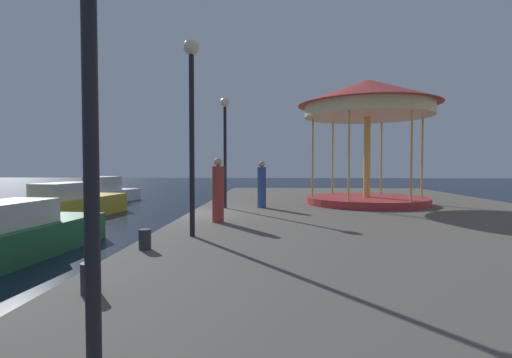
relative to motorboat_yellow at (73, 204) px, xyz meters
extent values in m
plane|color=black|center=(6.41, -4.04, -0.64)|extent=(120.00, 120.00, 0.00)
cube|color=#5B564F|center=(13.10, -4.04, -0.24)|extent=(13.38, 29.14, 0.80)
cube|color=gold|center=(0.02, 0.16, -0.16)|extent=(2.72, 6.19, 0.96)
cube|color=beige|center=(-0.08, -0.68, 0.68)|extent=(1.71, 2.79, 0.72)
cube|color=#4C6070|center=(0.08, 0.63, 0.82)|extent=(1.21, 0.25, 0.32)
cube|color=white|center=(-1.80, 7.52, -0.24)|extent=(2.96, 5.28, 0.79)
cube|color=beige|center=(-1.88, 7.10, 0.61)|extent=(1.83, 2.43, 0.92)
cube|color=#4C6070|center=(-1.67, 8.18, 0.80)|extent=(1.23, 0.33, 0.42)
cube|color=#236638|center=(2.47, -7.06, -0.21)|extent=(2.39, 5.12, 0.86)
cube|color=beige|center=(2.44, -7.60, 0.56)|extent=(1.59, 2.29, 0.66)
cube|color=#4C6070|center=(2.51, -6.51, 0.69)|extent=(1.24, 0.18, 0.30)
cylinder|color=#B23333|center=(13.36, -0.75, 0.31)|extent=(5.12, 5.12, 0.30)
cylinder|color=gold|center=(13.36, -0.75, 2.16)|extent=(0.28, 0.28, 3.41)
cylinder|color=#F2E099|center=(13.36, -0.75, 4.12)|extent=(5.33, 5.33, 0.50)
cone|color=#C63D38|center=(13.36, -0.75, 4.92)|extent=(5.92, 5.92, 1.09)
cylinder|color=gold|center=(15.67, -0.75, 2.16)|extent=(0.08, 0.08, 3.41)
cylinder|color=gold|center=(14.51, 1.26, 2.16)|extent=(0.08, 0.08, 3.41)
cylinder|color=gold|center=(12.20, 1.26, 2.16)|extent=(0.08, 0.08, 3.41)
cylinder|color=gold|center=(11.05, -0.75, 2.16)|extent=(0.08, 0.08, 3.41)
cylinder|color=gold|center=(12.20, -2.75, 2.16)|extent=(0.08, 0.08, 3.41)
cylinder|color=gold|center=(14.51, -2.75, 2.16)|extent=(0.08, 0.08, 3.41)
cylinder|color=black|center=(7.99, -14.24, 2.35)|extent=(0.12, 0.12, 4.38)
cylinder|color=black|center=(7.49, -8.41, 2.26)|extent=(0.12, 0.12, 4.20)
sphere|color=#F9E5B2|center=(7.49, -8.41, 4.54)|extent=(0.36, 0.36, 0.36)
cylinder|color=black|center=(7.50, -2.58, 2.11)|extent=(0.12, 0.12, 3.90)
sphere|color=#F9E5B2|center=(7.50, -2.58, 4.24)|extent=(0.36, 0.36, 0.36)
cylinder|color=#2D2D33|center=(6.86, -9.82, 0.36)|extent=(0.24, 0.24, 0.40)
cylinder|color=#2D2D33|center=(7.03, -12.38, 0.36)|extent=(0.24, 0.24, 0.40)
cylinder|color=#2D4C8C|center=(8.91, -2.34, 0.96)|extent=(0.34, 0.34, 1.59)
sphere|color=tan|center=(8.91, -2.34, 1.87)|extent=(0.24, 0.24, 0.24)
cylinder|color=#B23833|center=(7.76, -6.19, 0.98)|extent=(0.34, 0.34, 1.64)
sphere|color=tan|center=(7.76, -6.19, 1.92)|extent=(0.24, 0.24, 0.24)
camera|label=1|loc=(9.42, -17.10, 1.83)|focal=26.48mm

